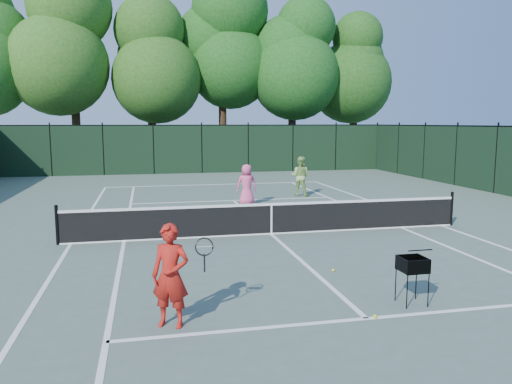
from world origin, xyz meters
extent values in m
plane|color=#4D5E53|center=(0.00, 0.00, 0.00)|extent=(90.00, 90.00, 0.00)
cube|color=white|center=(-5.49, 0.00, 0.00)|extent=(0.10, 23.77, 0.01)
cube|color=white|center=(5.49, 0.00, 0.00)|extent=(0.10, 23.77, 0.01)
cube|color=white|center=(-4.12, 0.00, 0.00)|extent=(0.10, 23.77, 0.01)
cube|color=white|center=(4.12, 0.00, 0.00)|extent=(0.10, 23.77, 0.01)
cube|color=white|center=(0.00, 11.88, 0.00)|extent=(10.97, 0.10, 0.01)
cube|color=white|center=(0.00, -6.40, 0.00)|extent=(8.23, 0.10, 0.01)
cube|color=white|center=(0.00, 6.40, 0.00)|extent=(8.23, 0.10, 0.01)
cube|color=white|center=(0.00, 0.00, 0.00)|extent=(0.10, 12.80, 0.01)
cube|color=black|center=(0.00, 0.00, 0.46)|extent=(11.60, 0.03, 0.85)
cube|color=white|center=(0.00, 0.00, 0.88)|extent=(11.60, 0.05, 0.07)
cube|color=white|center=(0.00, 0.00, 0.02)|extent=(11.60, 0.05, 0.04)
cube|color=white|center=(0.00, 0.00, 0.46)|extent=(0.05, 0.04, 0.91)
cylinder|color=black|center=(-5.80, 0.00, 0.53)|extent=(0.09, 0.09, 1.06)
cylinder|color=black|center=(5.80, 0.00, 0.53)|extent=(0.09, 0.09, 1.06)
cube|color=black|center=(0.00, 18.00, 1.50)|extent=(24.00, 0.05, 3.00)
cylinder|color=black|center=(-8.00, 22.00, 2.40)|extent=(0.56, 0.56, 4.80)
ellipsoid|color=#224E16|center=(-8.00, 22.00, 8.71)|extent=(6.80, 6.80, 10.54)
cylinder|color=black|center=(-3.00, 21.80, 2.15)|extent=(0.56, 0.56, 4.30)
ellipsoid|color=#1E4914|center=(-3.00, 21.80, 7.75)|extent=(6.00, 6.00, 9.30)
cylinder|color=black|center=(2.00, 22.30, 2.50)|extent=(0.56, 0.56, 5.00)
ellipsoid|color=#134514|center=(2.00, 22.30, 9.03)|extent=(7.00, 7.00, 10.85)
cylinder|color=black|center=(7.00, 21.60, 2.30)|extent=(0.56, 0.56, 4.60)
ellipsoid|color=#134414|center=(7.00, 21.60, 8.16)|extent=(6.20, 6.20, 9.61)
cylinder|color=black|center=(12.00, 22.10, 2.20)|extent=(0.56, 0.56, 4.40)
ellipsoid|color=#174213|center=(12.00, 22.10, 7.74)|extent=(5.80, 5.80, 8.99)
imported|color=#B21C14|center=(-3.14, -6.00, 0.82)|extent=(0.71, 0.60, 1.65)
cylinder|color=black|center=(-2.59, -5.86, 0.95)|extent=(0.03, 0.03, 0.30)
torus|color=black|center=(-2.59, -5.86, 1.22)|extent=(0.30, 0.10, 0.30)
imported|color=#E65185|center=(0.31, 5.14, 0.80)|extent=(0.79, 0.51, 1.60)
imported|color=#92C060|center=(3.09, 7.08, 0.86)|extent=(1.06, 1.01, 1.73)
cylinder|color=black|center=(0.86, -6.14, 0.30)|extent=(0.02, 0.02, 0.60)
cylinder|color=black|center=(1.27, -6.14, 0.30)|extent=(0.02, 0.02, 0.60)
cylinder|color=black|center=(0.86, -5.74, 0.30)|extent=(0.02, 0.02, 0.60)
cylinder|color=black|center=(1.27, -5.74, 0.30)|extent=(0.02, 0.02, 0.60)
cube|color=black|center=(1.07, -5.94, 0.73)|extent=(0.46, 0.46, 0.25)
sphere|color=yellow|center=(1.07, -5.94, 0.65)|extent=(0.07, 0.07, 0.07)
sphere|color=yellow|center=(1.07, -5.94, 0.65)|extent=(0.07, 0.07, 0.07)
sphere|color=yellow|center=(1.07, -5.94, 0.65)|extent=(0.07, 0.07, 0.07)
sphere|color=yellow|center=(1.07, -5.94, 0.65)|extent=(0.07, 0.07, 0.07)
sphere|color=yellow|center=(1.07, -5.94, 0.65)|extent=(0.07, 0.07, 0.07)
sphere|color=yellow|center=(1.07, -5.94, 0.65)|extent=(0.07, 0.07, 0.07)
sphere|color=yellow|center=(1.07, -5.94, 0.65)|extent=(0.07, 0.07, 0.07)
sphere|color=yellow|center=(1.07, -5.94, 0.65)|extent=(0.07, 0.07, 0.07)
sphere|color=yellow|center=(1.07, -5.94, 0.65)|extent=(0.07, 0.07, 0.07)
sphere|color=yellow|center=(1.07, -5.94, 0.65)|extent=(0.07, 0.07, 0.07)
sphere|color=yellow|center=(1.07, -5.94, 0.65)|extent=(0.07, 0.07, 0.07)
sphere|color=yellow|center=(1.07, -5.94, 0.65)|extent=(0.07, 0.07, 0.07)
sphere|color=yellow|center=(1.07, -5.94, 0.65)|extent=(0.07, 0.07, 0.07)
sphere|color=yellow|center=(1.07, -5.94, 0.65)|extent=(0.07, 0.07, 0.07)
sphere|color=yellow|center=(1.07, -5.94, 0.65)|extent=(0.07, 0.07, 0.07)
sphere|color=#B6D52B|center=(0.14, -6.42, 0.03)|extent=(0.07, 0.07, 0.07)
sphere|color=#D2E22E|center=(0.41, -3.83, 0.03)|extent=(0.07, 0.07, 0.07)
camera|label=1|loc=(-3.46, -13.65, 3.20)|focal=35.00mm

